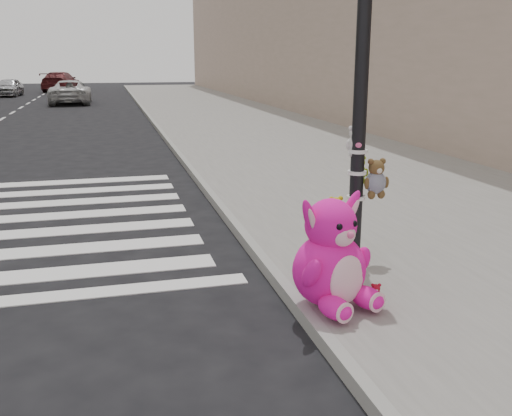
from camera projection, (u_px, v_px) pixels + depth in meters
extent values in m
plane|color=black|center=(147.00, 373.00, 4.62)|extent=(120.00, 120.00, 0.00)
cube|color=slate|center=(310.00, 152.00, 15.18)|extent=(7.00, 80.00, 0.14)
cube|color=gray|center=(181.00, 157.00, 14.34)|extent=(0.12, 80.00, 0.15)
cylinder|color=black|center=(361.00, 89.00, 6.40)|extent=(0.16, 0.16, 4.00)
cylinder|color=white|center=(356.00, 197.00, 6.72)|extent=(0.22, 0.22, 0.04)
cylinder|color=white|center=(357.00, 172.00, 6.64)|extent=(0.22, 0.22, 0.04)
cylinder|color=white|center=(358.00, 151.00, 6.58)|extent=(0.22, 0.22, 0.04)
ellipsoid|color=#FF15A8|center=(335.00, 311.00, 5.20)|extent=(0.35, 0.44, 0.21)
ellipsoid|color=#FF15A8|center=(367.00, 301.00, 5.42)|extent=(0.35, 0.44, 0.21)
ellipsoid|color=#FF15A8|center=(329.00, 270.00, 5.50)|extent=(0.89, 0.83, 0.73)
ellipsoid|color=#F9BFD1|center=(347.00, 280.00, 5.30)|extent=(0.43, 0.27, 0.48)
sphere|color=#FF15A8|center=(331.00, 225.00, 5.38)|extent=(0.64, 0.64, 0.50)
ellipsoid|color=#FF15A8|center=(311.00, 221.00, 5.26)|extent=(0.36, 0.21, 0.50)
ellipsoid|color=#FF15A8|center=(347.00, 214.00, 5.51)|extent=(0.36, 0.21, 0.50)
imported|color=silver|center=(71.00, 92.00, 32.24)|extent=(2.18, 4.72, 1.31)
imported|color=#5C1A1D|center=(61.00, 82.00, 44.44)|extent=(2.96, 5.44, 1.50)
imported|color=#B3B4B8|center=(9.00, 87.00, 38.62)|extent=(1.68, 3.67, 1.22)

